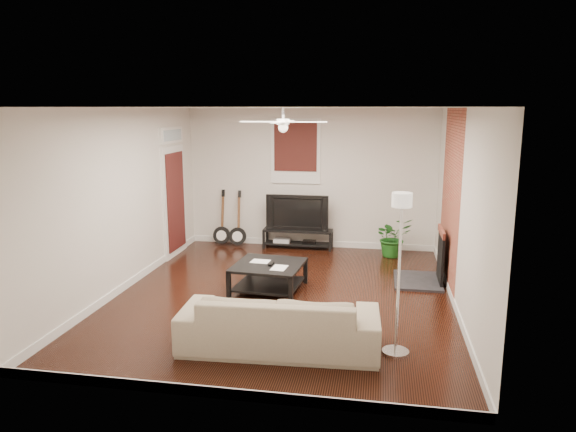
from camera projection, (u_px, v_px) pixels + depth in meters
name	position (u px, v px, depth m)	size (l,w,h in m)	color
room	(283.00, 205.00, 7.79)	(5.01, 6.01, 2.81)	black
brick_accent	(450.00, 198.00, 8.33)	(0.02, 2.20, 2.80)	#A04333
fireplace	(428.00, 255.00, 8.56)	(0.80, 1.10, 0.92)	black
window_back	(296.00, 151.00, 10.59)	(1.00, 0.06, 1.30)	black
door_left	(174.00, 191.00, 10.07)	(0.08, 1.00, 2.50)	white
tv_stand	(298.00, 239.00, 10.75)	(1.39, 0.37, 0.39)	black
tv	(298.00, 212.00, 10.65)	(1.25, 0.16, 0.72)	black
coffee_table	(269.00, 277.00, 8.24)	(1.02, 1.02, 0.43)	black
sofa	(280.00, 321.00, 6.22)	(2.32, 0.91, 0.68)	tan
floor_lamp	(399.00, 275.00, 5.96)	(0.31, 0.31, 1.90)	silver
potted_plant	(393.00, 237.00, 10.12)	(0.68, 0.59, 0.76)	#1C5E1A
guitar_left	(221.00, 218.00, 10.91)	(0.36, 0.25, 1.16)	black
guitar_right	(237.00, 219.00, 10.82)	(0.36, 0.25, 1.16)	black
ceiling_fan	(283.00, 122.00, 7.55)	(1.24, 1.24, 0.32)	white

